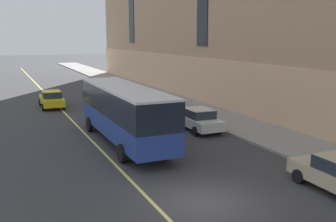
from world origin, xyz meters
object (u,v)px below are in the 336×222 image
city_bus (124,111)px  parked_car_red_4 (165,105)px  parked_car_white_1 (198,119)px  taxi_cab (52,99)px  parked_car_champagne_3 (137,94)px

city_bus → parked_car_red_4: size_ratio=2.70×
parked_car_white_1 → city_bus: bearing=-167.7°
city_bus → taxi_cab: size_ratio=2.47×
city_bus → parked_car_red_4: bearing=51.6°
parked_car_red_4 → taxi_cab: bearing=139.9°
parked_car_champagne_3 → parked_car_red_4: same height
city_bus → parked_car_champagne_3: city_bus is taller
parked_car_red_4 → taxi_cab: (-8.30, 6.99, 0.00)m
parked_car_red_4 → city_bus: bearing=-128.4°
parked_car_white_1 → parked_car_red_4: 6.32m
parked_car_champagne_3 → city_bus: bearing=-112.4°
parked_car_champagne_3 → taxi_cab: size_ratio=0.99×
parked_car_red_4 → taxi_cab: size_ratio=0.92×
parked_car_red_4 → parked_car_champagne_3: bearing=90.8°
parked_car_red_4 → parked_car_white_1: bearing=-92.1°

